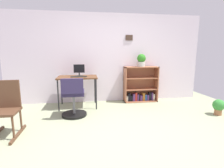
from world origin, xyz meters
TOP-DOWN VIEW (x-y plane):
  - ground_plane at (0.00, 0.00)m, footprint 6.24×6.24m
  - wall_back at (0.00, 2.15)m, footprint 5.20×0.12m
  - desk at (-0.75, 1.69)m, footprint 0.93×0.63m
  - monitor at (-0.71, 1.76)m, footprint 0.26×0.18m
  - keyboard at (-0.72, 1.61)m, footprint 0.38×0.12m
  - office_chair at (-0.82, 1.02)m, footprint 0.52×0.55m
  - rocking_chair at (-1.83, 0.39)m, footprint 0.42×0.64m
  - bookshelf_low at (0.90, 1.96)m, footprint 0.90×0.30m
  - potted_plant_on_shelf at (0.90, 1.90)m, footprint 0.23×0.23m
  - potted_plant_floor at (2.22, 0.66)m, footprint 0.24×0.24m

SIDE VIEW (x-z plane):
  - ground_plane at x=0.00m, z-range 0.00..0.00m
  - potted_plant_floor at x=2.22m, z-range 0.02..0.36m
  - office_chair at x=-0.82m, z-range -0.05..0.78m
  - bookshelf_low at x=0.90m, z-range -0.07..0.88m
  - rocking_chair at x=-1.83m, z-range 0.01..0.88m
  - desk at x=-0.75m, z-range 0.31..1.06m
  - keyboard at x=-0.72m, z-range 0.75..0.77m
  - monitor at x=-0.71m, z-range 0.75..1.03m
  - potted_plant_on_shelf at x=0.90m, z-range 0.95..1.28m
  - wall_back at x=0.00m, z-range 0.00..2.32m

